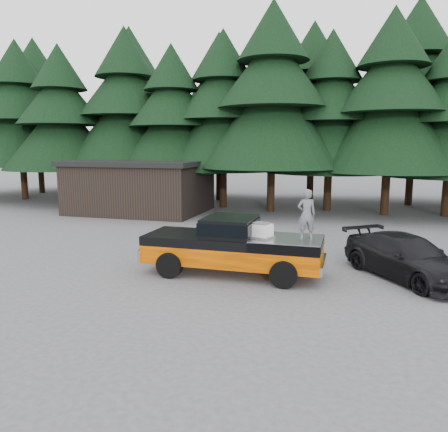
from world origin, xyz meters
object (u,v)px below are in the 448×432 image
(man_on_bed, at_px, (306,214))
(parked_car, at_px, (407,257))
(pickup_truck, at_px, (233,254))
(utility_building, at_px, (141,186))
(air_compressor, at_px, (261,231))

(man_on_bed, distance_m, parked_car, 3.59)
(parked_car, bearing_deg, pickup_truck, 154.68)
(pickup_truck, distance_m, utility_building, 14.99)
(air_compressor, height_order, parked_car, air_compressor)
(utility_building, bearing_deg, air_compressor, -49.23)
(parked_car, relative_size, utility_building, 0.57)
(man_on_bed, height_order, parked_car, man_on_bed)
(pickup_truck, bearing_deg, parked_car, 11.50)
(utility_building, bearing_deg, man_on_bed, -44.99)
(pickup_truck, relative_size, air_compressor, 9.66)
(pickup_truck, height_order, parked_car, parked_car)
(air_compressor, relative_size, parked_car, 0.13)
(pickup_truck, relative_size, utility_building, 0.71)
(pickup_truck, height_order, utility_building, utility_building)
(man_on_bed, height_order, utility_building, utility_building)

